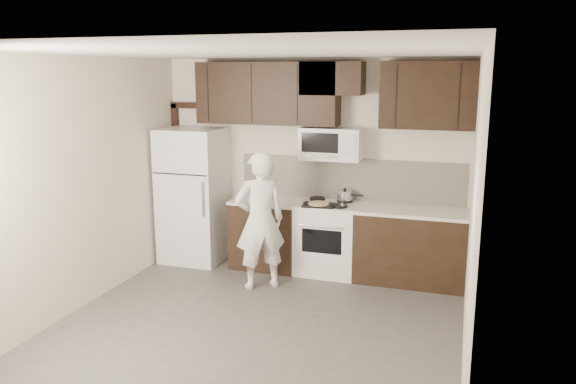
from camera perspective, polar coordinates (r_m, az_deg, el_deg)
The scene contains 14 objects.
floor at distance 5.71m, azimuth -3.90°, elevation -14.22°, with size 4.50×4.50×0.00m, color #494745.
back_wall at distance 7.34m, azimuth 2.45°, elevation 2.87°, with size 4.00×4.00×0.00m, color beige.
ceiling at distance 5.12m, azimuth -4.34°, elevation 14.00°, with size 4.50×4.50×0.00m, color white.
counter_run at distance 7.12m, azimuth 6.42°, elevation -4.89°, with size 2.95×0.64×0.91m.
stove at distance 7.18m, azimuth 4.04°, elevation -4.66°, with size 0.76×0.66×0.94m.
backsplash at distance 7.25m, azimuth 6.23°, elevation 1.32°, with size 2.90×0.02×0.54m, color beige.
upper_cabinets at distance 7.03m, azimuth 3.79°, elevation 10.08°, with size 3.48×0.35×0.78m.
microwave at distance 7.04m, azimuth 4.41°, elevation 4.92°, with size 0.76×0.42×0.40m.
refrigerator at distance 7.66m, azimuth -9.56°, elevation -0.33°, with size 0.80×0.76×1.80m.
door_trim at distance 8.04m, azimuth -10.95°, elevation 2.74°, with size 0.50×0.08×2.12m.
saucepan at distance 7.15m, azimuth 5.81°, elevation -0.42°, with size 0.33×0.19×0.18m.
baking_tray at distance 6.93m, azimuth 3.12°, elevation -1.33°, with size 0.38×0.29×0.02m, color black.
pizza at distance 6.92m, azimuth 3.12°, elevation -1.17°, with size 0.26×0.26×0.02m, color beige.
person at distance 6.59m, azimuth -2.85°, elevation -2.92°, with size 0.60×0.39×1.64m, color white.
Camera 1 is at (1.92, -4.74, 2.53)m, focal length 35.00 mm.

